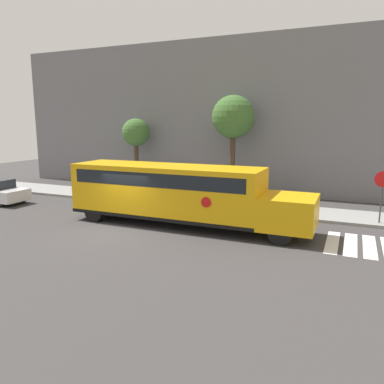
{
  "coord_description": "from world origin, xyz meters",
  "views": [
    {
      "loc": [
        9.74,
        -13.96,
        4.86
      ],
      "look_at": [
        2.66,
        2.34,
        1.58
      ],
      "focal_mm": 35.0,
      "sensor_mm": 36.0,
      "label": 1
    }
  ],
  "objects_px": {
    "stop_sign": "(382,189)",
    "tree_far_sidewalk": "(136,134)",
    "tree_near_sidewalk": "(233,118)",
    "school_bus": "(177,191)"
  },
  "relations": [
    {
      "from": "tree_near_sidewalk",
      "to": "tree_far_sidewalk",
      "type": "relative_size",
      "value": 1.28
    },
    {
      "from": "school_bus",
      "to": "tree_near_sidewalk",
      "type": "distance_m",
      "value": 8.45
    },
    {
      "from": "school_bus",
      "to": "stop_sign",
      "type": "distance_m",
      "value": 9.72
    },
    {
      "from": "school_bus",
      "to": "tree_near_sidewalk",
      "type": "bearing_deg",
      "value": 87.45
    },
    {
      "from": "school_bus",
      "to": "tree_far_sidewalk",
      "type": "bearing_deg",
      "value": 132.07
    },
    {
      "from": "school_bus",
      "to": "tree_near_sidewalk",
      "type": "relative_size",
      "value": 1.76
    },
    {
      "from": "tree_far_sidewalk",
      "to": "stop_sign",
      "type": "bearing_deg",
      "value": -14.51
    },
    {
      "from": "tree_near_sidewalk",
      "to": "stop_sign",
      "type": "bearing_deg",
      "value": -24.71
    },
    {
      "from": "school_bus",
      "to": "tree_far_sidewalk",
      "type": "height_order",
      "value": "tree_far_sidewalk"
    },
    {
      "from": "stop_sign",
      "to": "tree_far_sidewalk",
      "type": "xyz_separation_m",
      "value": [
        -16.08,
        4.16,
        2.31
      ]
    }
  ]
}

